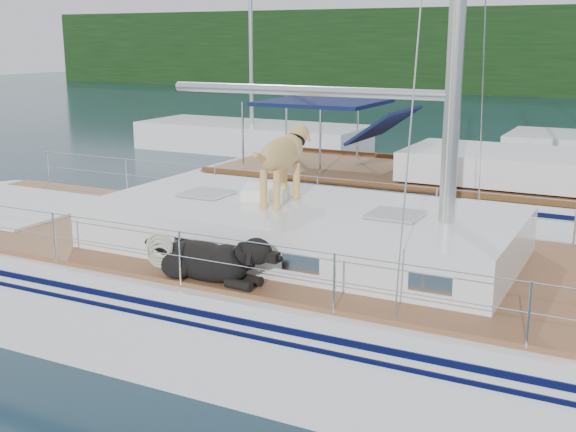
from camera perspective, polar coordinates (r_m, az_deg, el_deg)
The scene contains 4 objects.
ground at distance 9.81m, azimuth -3.17°, elevation -9.05°, with size 120.00×120.00×0.00m, color black.
main_sailboat at distance 9.51m, azimuth -2.75°, elevation -5.39°, with size 12.00×3.80×14.01m.
neighbor_sailboat at distance 14.77m, azimuth 14.48°, elevation 0.93°, with size 11.00×3.50×13.30m.
bg_boat_west at distance 25.39m, azimuth -2.86°, elevation 6.18°, with size 8.00×3.00×11.65m.
Camera 1 is at (4.60, -7.78, 3.80)m, focal length 45.00 mm.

